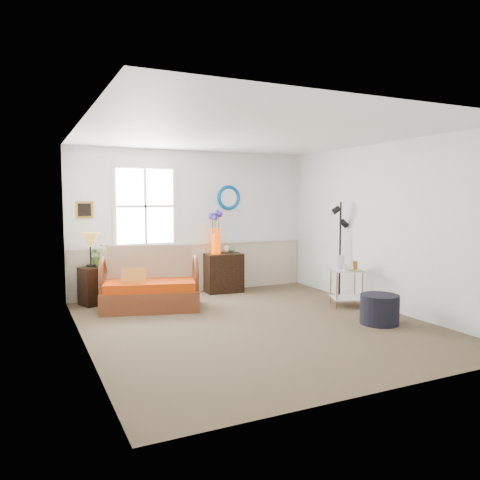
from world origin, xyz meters
name	(u,v)px	position (x,y,z in m)	size (l,w,h in m)	color
floor	(255,324)	(0.00, 0.00, 0.00)	(4.50, 5.00, 0.01)	brown
ceiling	(256,134)	(0.00, 0.00, 2.60)	(4.50, 5.00, 0.01)	white
walls	(256,231)	(0.00, 0.00, 1.30)	(4.51, 5.01, 2.60)	white
wainscot	(194,268)	(0.00, 2.48, 0.45)	(4.46, 0.02, 0.90)	#BFB398
chair_rail	(194,243)	(0.00, 2.47, 0.92)	(4.46, 0.04, 0.06)	white
window	(145,206)	(-0.90, 2.47, 1.60)	(1.14, 0.06, 1.44)	white
picture	(84,210)	(-1.92, 2.48, 1.55)	(0.28, 0.03, 0.28)	#BD8A29
mirror	(229,198)	(0.70, 2.48, 1.75)	(0.47, 0.47, 0.07)	#005C9F
loveseat	(150,278)	(-1.08, 1.52, 0.49)	(1.49, 0.84, 0.97)	brown
throw_pillow	(134,279)	(-1.34, 1.47, 0.50)	(0.36, 0.09, 0.36)	#B85521
lamp_stand	(92,286)	(-1.87, 2.20, 0.31)	(0.35, 0.35, 0.62)	black
table_lamp	(90,250)	(-1.88, 2.18, 0.90)	(0.31, 0.31, 0.57)	gold
potted_plant	(98,258)	(-1.75, 2.28, 0.76)	(0.33, 0.37, 0.29)	#4A6D32
cabinet	(224,273)	(0.50, 2.26, 0.36)	(0.67, 0.43, 0.72)	black
flower_vase	(216,233)	(0.36, 2.29, 1.11)	(0.23, 0.23, 0.78)	#DB4100
side_table	(346,288)	(1.82, 0.34, 0.30)	(0.48, 0.48, 0.60)	#C1883A
tabletop_items	(349,262)	(1.83, 0.30, 0.72)	(0.38, 0.38, 0.23)	silver
floor_lamp	(340,251)	(2.08, 0.86, 0.84)	(0.24, 0.24, 1.68)	black
ottoman	(379,309)	(1.57, -0.71, 0.20)	(0.53, 0.53, 0.41)	black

